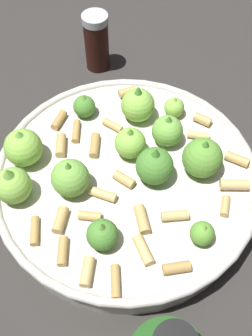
# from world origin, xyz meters

# --- Properties ---
(ground_plane) EXTENTS (2.40, 2.40, 0.00)m
(ground_plane) POSITION_xyz_m (0.00, 0.00, 0.00)
(ground_plane) COLOR #2D2B28
(cooking_pan) EXTENTS (0.32, 0.32, 0.10)m
(cooking_pan) POSITION_xyz_m (-0.00, 0.00, 0.03)
(cooking_pan) COLOR beige
(cooking_pan) RESTS_ON ground
(pepper_shaker) EXTENTS (0.04, 0.04, 0.09)m
(pepper_shaker) POSITION_xyz_m (-0.09, 0.23, 0.05)
(pepper_shaker) COLOR #33140F
(pepper_shaker) RESTS_ON ground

